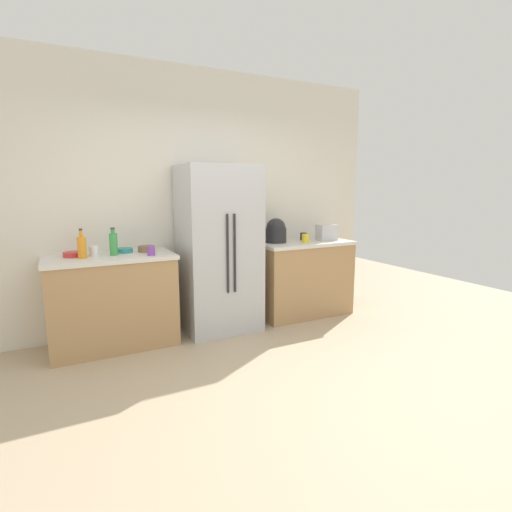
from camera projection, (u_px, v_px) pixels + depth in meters
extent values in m
plane|color=tan|center=(277.00, 391.00, 3.12)|extent=(9.53, 9.53, 0.00)
cube|color=silver|center=(194.00, 200.00, 4.56)|extent=(4.75, 0.10, 2.92)
cube|color=tan|center=(113.00, 303.00, 3.95)|extent=(1.20, 0.62, 0.89)
cube|color=silver|center=(110.00, 257.00, 3.87)|extent=(1.23, 0.65, 0.04)
cube|color=tan|center=(302.00, 279.00, 4.99)|extent=(1.18, 0.62, 0.89)
cube|color=silver|center=(303.00, 243.00, 4.91)|extent=(1.21, 0.65, 0.04)
cube|color=#B7BABF|center=(219.00, 249.00, 4.37)|extent=(0.82, 0.65, 1.84)
cylinder|color=#262628|center=(228.00, 254.00, 4.05)|extent=(0.02, 0.02, 0.83)
cylinder|color=#262628|center=(235.00, 253.00, 4.09)|extent=(0.02, 0.02, 0.83)
cube|color=silver|center=(327.00, 233.00, 4.99)|extent=(0.25, 0.16, 0.20)
cylinder|color=#262628|center=(276.00, 235.00, 4.79)|extent=(0.26, 0.26, 0.18)
sphere|color=#262628|center=(276.00, 228.00, 4.77)|extent=(0.24, 0.24, 0.24)
cylinder|color=orange|center=(82.00, 247.00, 3.70)|extent=(0.08, 0.08, 0.21)
cylinder|color=orange|center=(81.00, 233.00, 3.68)|extent=(0.03, 0.03, 0.06)
cylinder|color=#333338|center=(80.00, 229.00, 3.67)|extent=(0.03, 0.03, 0.02)
cylinder|color=green|center=(114.00, 244.00, 3.87)|extent=(0.08, 0.08, 0.22)
cylinder|color=green|center=(113.00, 231.00, 3.84)|extent=(0.04, 0.04, 0.04)
cylinder|color=#333338|center=(113.00, 228.00, 3.84)|extent=(0.04, 0.04, 0.02)
cylinder|color=white|center=(94.00, 251.00, 3.82)|extent=(0.09, 0.09, 0.10)
cylinder|color=purple|center=(151.00, 251.00, 3.87)|extent=(0.07, 0.07, 0.09)
cylinder|color=yellow|center=(306.00, 238.00, 4.79)|extent=(0.09, 0.09, 0.10)
cylinder|color=black|center=(304.00, 236.00, 5.02)|extent=(0.09, 0.09, 0.09)
cylinder|color=brown|center=(146.00, 249.00, 4.10)|extent=(0.17, 0.17, 0.06)
cylinder|color=teal|center=(125.00, 250.00, 4.05)|extent=(0.16, 0.16, 0.05)
cylinder|color=red|center=(73.00, 254.00, 3.80)|extent=(0.19, 0.19, 0.05)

